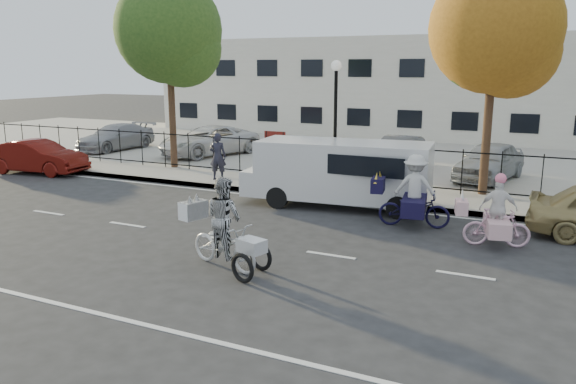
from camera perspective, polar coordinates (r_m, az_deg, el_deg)
The scene contains 21 objects.
ground at distance 14.36m, azimuth -6.91°, elevation -4.74°, with size 120.00×120.00×0.00m, color #333334.
road_markings at distance 14.35m, azimuth -6.91°, elevation -4.72°, with size 60.00×9.52×0.01m, color silver, non-canonical shape.
curb at distance 18.65m, azimuth 1.36°, elevation -0.37°, with size 60.00×0.10×0.15m, color #A8A399.
sidewalk at distance 19.59m, azimuth 2.61°, elevation 0.25°, with size 60.00×2.20×0.15m, color #A8A399.
parking_lot at distance 27.88m, azimuth 9.74°, elevation 3.77°, with size 60.00×15.60×0.15m, color #A8A399.
iron_fence at distance 20.43m, azimuth 3.83°, elevation 3.11°, with size 58.00×0.06×1.50m, color black, non-canonical shape.
building at distance 37.32m, azimuth 14.17°, elevation 10.27°, with size 34.00×10.00×6.00m, color silver.
lamppost at distance 19.64m, azimuth 4.86°, elevation 9.20°, with size 0.36×0.36×4.33m.
street_sign at distance 20.74m, azimuth -1.33°, elevation 4.72°, with size 0.85×0.06×1.80m.
zebra_trike at distance 12.13m, azimuth -6.50°, elevation -4.17°, with size 2.33×1.37×2.00m.
unicorn_bike at distance 14.37m, azimuth 20.38°, elevation -2.66°, with size 1.83×1.31×1.81m.
bull_bike at distance 15.50m, azimuth 12.62°, elevation -0.63°, with size 2.18×1.51×1.98m.
white_van at distance 17.37m, azimuth 5.31°, elevation 2.15°, with size 5.89×2.46×2.03m.
red_sedan at distance 25.07m, azimuth -24.10°, elevation 3.28°, with size 1.43×4.11×1.35m, color #560E09.
pedestrian at distance 20.94m, azimuth -7.15°, elevation 3.61°, with size 0.64×0.42×1.75m, color black.
lot_car_a at distance 29.91m, azimuth -17.11°, elevation 5.37°, with size 1.79×4.41×1.28m, color #96979D.
lot_car_b at distance 27.03m, azimuth -8.06°, elevation 5.19°, with size 2.28×4.95×1.38m, color silver.
lot_car_c at distance 23.57m, azimuth 11.16°, elevation 3.93°, with size 1.39×3.98×1.31m, color #494C51.
lot_car_d at distance 22.05m, azimuth 19.80°, elevation 2.97°, with size 1.66×4.14×1.41m, color #9DA1A4.
tree_west at distance 23.75m, azimuth -11.67°, elevation 15.35°, with size 4.29×4.29×7.86m.
tree_mid at distance 19.29m, azimuth 20.68°, elevation 14.71°, with size 4.08×4.08×7.47m.
Camera 1 is at (7.38, -11.56, 4.24)m, focal length 35.00 mm.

